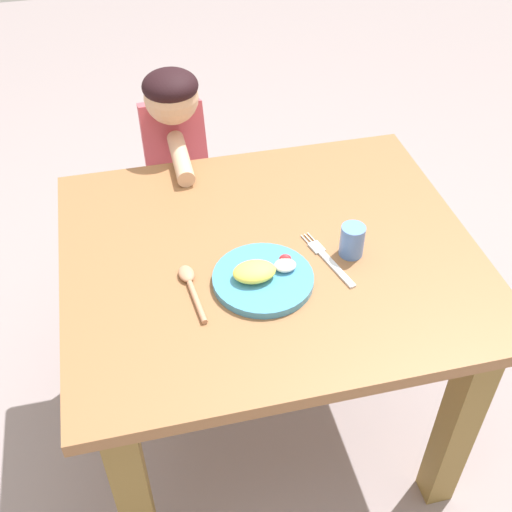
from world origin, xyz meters
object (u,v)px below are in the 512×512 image
person (178,189)px  drinking_cup (352,241)px  spoon (190,284)px  fork (329,260)px  plate (262,277)px

person → drinking_cup: bearing=118.0°
spoon → drinking_cup: size_ratio=2.29×
drinking_cup → person: 0.80m
fork → drinking_cup: (0.06, 0.02, 0.04)m
spoon → drinking_cup: (0.41, 0.02, 0.03)m
spoon → person: person is taller
plate → person: person is taller
fork → person: person is taller
person → spoon: bearing=85.6°
spoon → person: size_ratio=0.20×
drinking_cup → person: person is taller
plate → person: size_ratio=0.25×
fork → person: size_ratio=0.22×
fork → drinking_cup: drinking_cup is taller
plate → fork: bearing=10.5°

